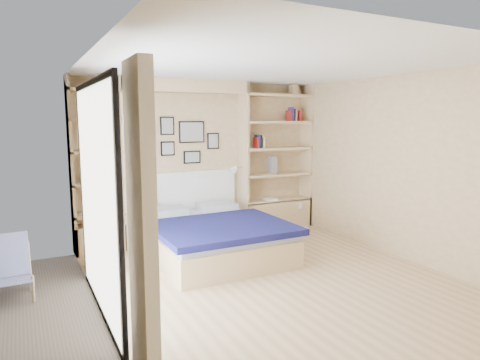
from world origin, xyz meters
TOP-DOWN VIEW (x-y plane):
  - ground at (0.00, 0.00)m, footprint 4.50×4.50m
  - room_shell at (-0.39, 1.52)m, footprint 4.50×4.50m
  - bed at (-0.28, 1.17)m, footprint 1.75×2.16m
  - photo_gallery at (-0.45, 2.22)m, footprint 1.48×0.02m
  - reading_lamps at (-0.30, 2.00)m, footprint 1.92×0.12m
  - shelf_decor at (1.07, 2.07)m, footprint 3.55×0.23m
  - deck_chair at (-2.77, 0.81)m, footprint 0.43×0.69m

SIDE VIEW (x-z plane):
  - ground at x=0.00m, z-range 0.00..0.00m
  - bed at x=-0.28m, z-range -0.26..0.81m
  - deck_chair at x=-2.77m, z-range -0.02..0.66m
  - room_shell at x=-0.39m, z-range -1.17..3.33m
  - reading_lamps at x=-0.30m, z-range 1.03..1.17m
  - photo_gallery at x=-0.45m, z-range 1.19..2.01m
  - shelf_decor at x=1.07m, z-range 0.67..2.70m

